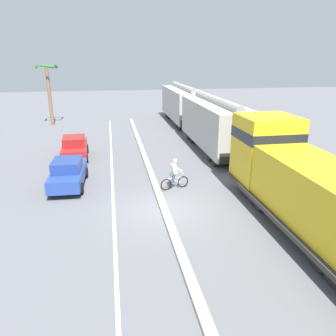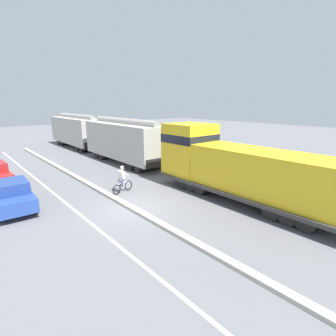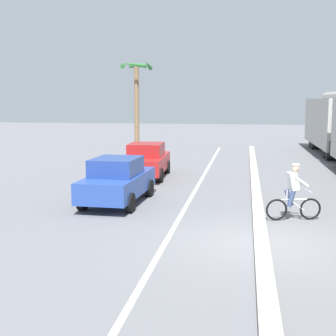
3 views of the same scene
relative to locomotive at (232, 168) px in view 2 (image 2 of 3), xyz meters
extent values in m
plane|color=slate|center=(-5.60, 2.34, -1.80)|extent=(120.00, 120.00, 0.00)
cube|color=#B2AD9E|center=(-5.60, 8.34, -1.72)|extent=(0.36, 36.00, 0.16)
cube|color=silver|center=(-8.00, 8.34, -1.79)|extent=(0.14, 36.00, 0.01)
cube|color=gold|center=(0.00, -1.44, 0.10)|extent=(2.70, 9.86, 2.40)
cube|color=gold|center=(0.00, 3.56, 0.65)|extent=(2.80, 2.80, 3.50)
cube|color=black|center=(0.00, 3.56, 1.44)|extent=(2.83, 2.83, 0.56)
cube|color=#383533|center=(0.00, -0.84, -1.10)|extent=(3.10, 11.60, 0.20)
cylinder|color=#4C4947|center=(0.00, -0.84, -1.25)|extent=(1.10, 3.00, 1.10)
cylinder|color=black|center=(0.00, 3.15, -1.30)|extent=(2.40, 1.00, 1.00)
cylinder|color=black|center=(0.00, 2.35, -1.30)|extent=(2.40, 1.00, 1.00)
cylinder|color=black|center=(0.00, 1.55, -1.30)|extent=(2.40, 1.00, 1.00)
cylinder|color=black|center=(0.00, -3.23, -1.30)|extent=(2.40, 1.00, 1.00)
cylinder|color=black|center=(0.00, -4.03, -1.30)|extent=(2.40, 1.00, 1.00)
cylinder|color=black|center=(0.00, -4.83, -1.30)|extent=(2.40, 1.00, 1.00)
cube|color=#B2AFA8|center=(0.00, 12.16, 0.35)|extent=(2.90, 10.40, 3.10)
cylinder|color=gray|center=(0.00, 12.16, 2.08)|extent=(0.60, 9.88, 0.60)
cube|color=black|center=(0.00, 17.41, -0.85)|extent=(2.61, 0.10, 0.70)
cube|color=black|center=(0.00, 6.91, -0.85)|extent=(2.61, 0.10, 0.70)
cylinder|color=black|center=(0.00, 15.93, -1.35)|extent=(2.46, 0.90, 0.90)
cylinder|color=black|center=(0.00, 14.83, -1.35)|extent=(2.46, 0.90, 0.90)
cylinder|color=black|center=(0.00, 9.48, -1.35)|extent=(2.46, 0.90, 0.90)
cylinder|color=black|center=(0.00, 8.38, -1.35)|extent=(2.46, 0.90, 0.90)
cube|color=#B3B0A9|center=(0.00, 23.76, 0.35)|extent=(2.90, 10.40, 3.10)
cylinder|color=#98968F|center=(0.00, 23.76, 2.08)|extent=(0.60, 9.88, 0.60)
cube|color=black|center=(0.00, 29.01, -0.85)|extent=(2.61, 0.10, 0.70)
cube|color=black|center=(0.00, 18.51, -0.85)|extent=(2.61, 0.10, 0.70)
cylinder|color=black|center=(0.00, 27.53, -1.35)|extent=(2.46, 0.90, 0.90)
cylinder|color=black|center=(0.00, 26.43, -1.35)|extent=(2.46, 0.90, 0.90)
cylinder|color=black|center=(0.00, 21.08, -1.35)|extent=(2.46, 0.90, 0.90)
cylinder|color=black|center=(0.00, 19.98, -1.35)|extent=(2.46, 0.90, 0.90)
cube|color=#28479E|center=(-10.43, 6.34, -1.13)|extent=(1.85, 4.26, 0.70)
cube|color=navy|center=(-10.44, 6.19, -0.48)|extent=(1.57, 1.95, 0.60)
cube|color=#1E232D|center=(-10.40, 7.19, -0.53)|extent=(1.43, 0.17, 0.51)
cylinder|color=black|center=(-9.58, 7.61, -1.48)|extent=(0.24, 0.65, 0.64)
cylinder|color=black|center=(-9.67, 5.01, -1.48)|extent=(0.24, 0.65, 0.64)
cylinder|color=black|center=(-9.84, 13.25, -1.48)|extent=(0.25, 0.65, 0.64)
cylinder|color=black|center=(-9.71, 10.65, -1.48)|extent=(0.25, 0.65, 0.64)
torus|color=black|center=(-4.06, 5.05, -1.47)|extent=(0.65, 0.23, 0.66)
torus|color=black|center=(-5.08, 4.78, -1.47)|extent=(0.65, 0.23, 0.66)
cylinder|color=silver|center=(-4.57, 4.91, -1.17)|extent=(0.77, 0.25, 0.05)
cylinder|color=silver|center=(-4.47, 4.94, -1.35)|extent=(0.48, 0.17, 0.36)
cylinder|color=silver|center=(-4.78, 4.86, -1.02)|extent=(0.04, 0.04, 0.30)
cylinder|color=silver|center=(-4.14, 5.03, -0.92)|extent=(0.16, 0.47, 0.04)
cylinder|color=#38476B|center=(-4.71, 4.98, -1.12)|extent=(0.33, 0.21, 0.52)
cylinder|color=#38476B|center=(-4.66, 4.79, -1.12)|extent=(0.29, 0.20, 0.52)
cube|color=white|center=(-4.62, 4.90, -0.60)|extent=(0.40, 0.41, 0.57)
sphere|color=beige|center=(-4.55, 4.92, -0.21)|extent=(0.22, 0.22, 0.22)
cylinder|color=white|center=(-4.55, 4.92, -0.11)|extent=(0.22, 0.22, 0.05)
cylinder|color=white|center=(-4.47, 5.11, -0.60)|extent=(0.47, 0.21, 0.36)
cylinder|color=white|center=(-4.39, 4.80, -0.60)|extent=(0.47, 0.21, 0.36)
camera|label=1|loc=(-7.88, -11.80, 5.24)|focal=35.00mm
camera|label=2|loc=(-12.54, -9.03, 3.79)|focal=28.00mm
camera|label=3|loc=(-6.04, -9.28, 1.79)|focal=50.00mm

